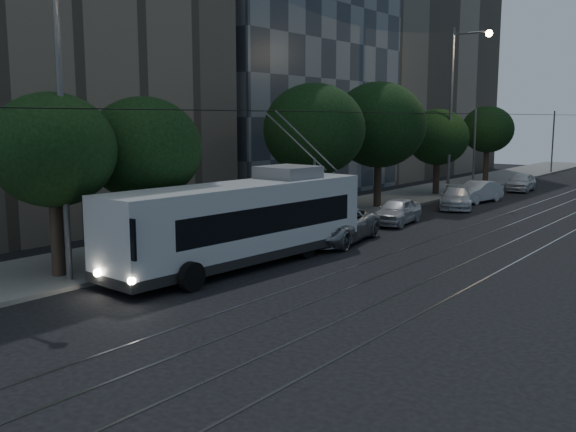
{
  "coord_description": "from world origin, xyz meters",
  "views": [
    {
      "loc": [
        12.17,
        -14.91,
        5.34
      ],
      "look_at": [
        -1.9,
        3.48,
        1.79
      ],
      "focal_mm": 40.0,
      "sensor_mm": 36.0,
      "label": 1
    }
  ],
  "objects_px": {
    "car_white_a": "(397,211)",
    "streetlamp_near": "(69,106)",
    "trolleybus": "(244,222)",
    "car_white_c": "(478,192)",
    "car_white_d": "(521,182)",
    "pickup_silver": "(335,226)",
    "streetlamp_far": "(457,98)",
    "car_white_b": "(456,198)"
  },
  "relations": [
    {
      "from": "pickup_silver",
      "to": "car_white_b",
      "type": "xyz_separation_m",
      "value": [
        -0.09,
        13.27,
        -0.1
      ]
    },
    {
      "from": "trolleybus",
      "to": "streetlamp_near",
      "type": "relative_size",
      "value": 1.24
    },
    {
      "from": "car_white_d",
      "to": "streetlamp_near",
      "type": "xyz_separation_m",
      "value": [
        -2.69,
        -35.85,
        5.04
      ]
    },
    {
      "from": "car_white_d",
      "to": "streetlamp_far",
      "type": "distance_m",
      "value": 9.71
    },
    {
      "from": "trolleybus",
      "to": "streetlamp_near",
      "type": "distance_m",
      "value": 7.24
    },
    {
      "from": "car_white_c",
      "to": "car_white_b",
      "type": "bearing_deg",
      "value": -79.81
    },
    {
      "from": "trolleybus",
      "to": "car_white_c",
      "type": "xyz_separation_m",
      "value": [
        0.18,
        22.35,
        -0.93
      ]
    },
    {
      "from": "car_white_b",
      "to": "pickup_silver",
      "type": "bearing_deg",
      "value": -111.54
    },
    {
      "from": "car_white_b",
      "to": "car_white_d",
      "type": "xyz_separation_m",
      "value": [
        0.19,
        11.48,
        0.03
      ]
    },
    {
      "from": "trolleybus",
      "to": "car_white_c",
      "type": "distance_m",
      "value": 22.37
    },
    {
      "from": "car_white_c",
      "to": "car_white_d",
      "type": "height_order",
      "value": "car_white_c"
    },
    {
      "from": "pickup_silver",
      "to": "streetlamp_near",
      "type": "height_order",
      "value": "streetlamp_near"
    },
    {
      "from": "streetlamp_near",
      "to": "streetlamp_far",
      "type": "xyz_separation_m",
      "value": [
        0.62,
        28.46,
        0.91
      ]
    },
    {
      "from": "pickup_silver",
      "to": "car_white_a",
      "type": "xyz_separation_m",
      "value": [
        -0.18,
        6.0,
        -0.07
      ]
    },
    {
      "from": "streetlamp_near",
      "to": "trolleybus",
      "type": "bearing_deg",
      "value": 67.32
    },
    {
      "from": "car_white_b",
      "to": "car_white_c",
      "type": "xyz_separation_m",
      "value": [
        -0.02,
        3.47,
        0.03
      ]
    },
    {
      "from": "trolleybus",
      "to": "pickup_silver",
      "type": "relative_size",
      "value": 2.2
    },
    {
      "from": "pickup_silver",
      "to": "streetlamp_far",
      "type": "relative_size",
      "value": 0.48
    },
    {
      "from": "streetlamp_near",
      "to": "streetlamp_far",
      "type": "relative_size",
      "value": 0.85
    },
    {
      "from": "car_white_a",
      "to": "car_white_d",
      "type": "bearing_deg",
      "value": 81.92
    },
    {
      "from": "car_white_c",
      "to": "streetlamp_far",
      "type": "xyz_separation_m",
      "value": [
        -1.86,
        0.61,
        5.95
      ]
    },
    {
      "from": "car_white_c",
      "to": "car_white_d",
      "type": "bearing_deg",
      "value": 98.28
    },
    {
      "from": "pickup_silver",
      "to": "streetlamp_near",
      "type": "xyz_separation_m",
      "value": [
        -2.59,
        -11.1,
        4.97
      ]
    },
    {
      "from": "trolleybus",
      "to": "car_white_d",
      "type": "relative_size",
      "value": 2.98
    },
    {
      "from": "car_white_b",
      "to": "streetlamp_far",
      "type": "distance_m",
      "value": 7.48
    },
    {
      "from": "pickup_silver",
      "to": "car_white_d",
      "type": "xyz_separation_m",
      "value": [
        0.1,
        24.75,
        -0.07
      ]
    },
    {
      "from": "car_white_a",
      "to": "streetlamp_near",
      "type": "relative_size",
      "value": 0.41
    },
    {
      "from": "car_white_c",
      "to": "streetlamp_far",
      "type": "relative_size",
      "value": 0.37
    },
    {
      "from": "car_white_a",
      "to": "streetlamp_near",
      "type": "height_order",
      "value": "streetlamp_near"
    },
    {
      "from": "car_white_c",
      "to": "car_white_d",
      "type": "relative_size",
      "value": 1.04
    },
    {
      "from": "trolleybus",
      "to": "car_white_c",
      "type": "height_order",
      "value": "trolleybus"
    },
    {
      "from": "car_white_d",
      "to": "streetlamp_near",
      "type": "height_order",
      "value": "streetlamp_near"
    },
    {
      "from": "streetlamp_near",
      "to": "car_white_b",
      "type": "bearing_deg",
      "value": 84.13
    },
    {
      "from": "car_white_d",
      "to": "streetlamp_far",
      "type": "relative_size",
      "value": 0.35
    },
    {
      "from": "trolleybus",
      "to": "pickup_silver",
      "type": "xyz_separation_m",
      "value": [
        0.29,
        5.6,
        -0.86
      ]
    },
    {
      "from": "trolleybus",
      "to": "streetlamp_far",
      "type": "distance_m",
      "value": 23.57
    },
    {
      "from": "trolleybus",
      "to": "car_white_d",
      "type": "height_order",
      "value": "trolleybus"
    },
    {
      "from": "streetlamp_far",
      "to": "car_white_b",
      "type": "bearing_deg",
      "value": -65.29
    },
    {
      "from": "trolleybus",
      "to": "streetlamp_far",
      "type": "xyz_separation_m",
      "value": [
        -1.67,
        22.97,
        5.02
      ]
    },
    {
      "from": "car_white_a",
      "to": "streetlamp_near",
      "type": "bearing_deg",
      "value": -105.24
    },
    {
      "from": "car_white_b",
      "to": "streetlamp_far",
      "type": "xyz_separation_m",
      "value": [
        -1.88,
        4.09,
        5.98
      ]
    },
    {
      "from": "car_white_d",
      "to": "streetlamp_far",
      "type": "xyz_separation_m",
      "value": [
        -2.07,
        -7.39,
        5.95
      ]
    }
  ]
}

